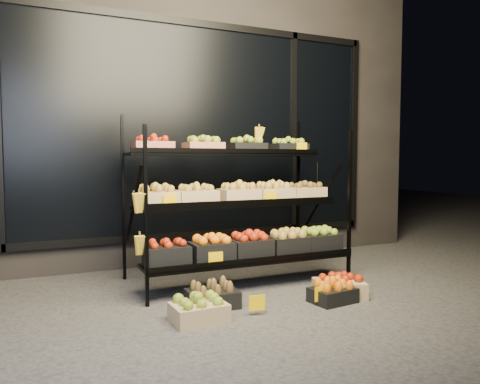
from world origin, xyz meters
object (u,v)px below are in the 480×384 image
display_rack (238,203)px  floor_crate_midleft (212,295)px  floor_crate_midright (339,286)px  floor_crate_left (199,309)px

display_rack → floor_crate_midleft: bearing=-128.8°
display_rack → floor_crate_midright: (0.60, -0.86, -0.69)m
display_rack → floor_crate_midright: bearing=-55.4°
floor_crate_left → display_rack: bearing=49.2°
floor_crate_midleft → floor_crate_midright: size_ratio=0.85×
floor_crate_left → floor_crate_midright: 1.34m
floor_crate_left → floor_crate_midleft: floor_crate_midleft is taller
display_rack → floor_crate_left: display_rack is taller
display_rack → floor_crate_midright: display_rack is taller
floor_crate_midright → floor_crate_left: bearing=-157.4°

